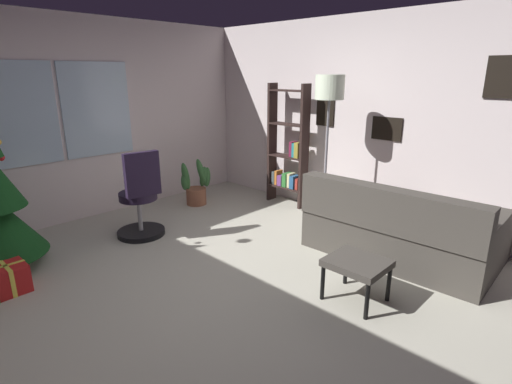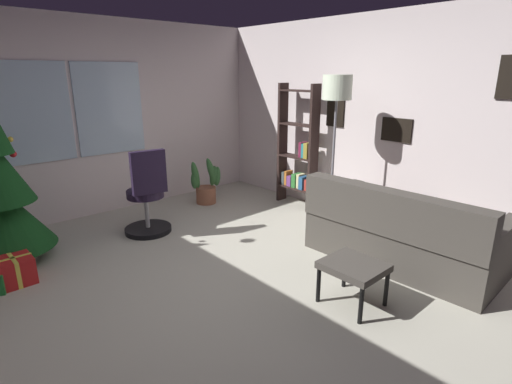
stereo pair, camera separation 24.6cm
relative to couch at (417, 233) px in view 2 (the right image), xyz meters
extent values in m
cube|color=#B4B1A0|center=(-1.73, 0.90, -0.34)|extent=(4.76, 5.50, 0.10)
cube|color=silver|center=(-1.73, 3.69, 1.00)|extent=(4.76, 0.10, 2.58)
cube|color=silver|center=(-2.57, 3.63, 1.13)|extent=(0.90, 0.03, 1.20)
cube|color=silver|center=(-1.61, 3.63, 1.13)|extent=(0.90, 0.03, 1.20)
cube|color=silver|center=(0.70, 0.90, 1.00)|extent=(0.10, 5.50, 2.58)
cube|color=black|center=(0.64, 1.59, 1.11)|extent=(0.02, 0.28, 0.43)
cube|color=black|center=(0.64, 0.69, 0.94)|extent=(0.02, 0.38, 0.28)
cube|color=#423D37|center=(-0.12, 0.08, -0.08)|extent=(0.98, 1.86, 0.41)
cube|color=#423D37|center=(-0.51, 0.07, 0.34)|extent=(0.25, 1.84, 0.42)
cube|color=#423D37|center=(-0.10, -0.77, 0.22)|extent=(0.93, 0.17, 0.20)
cube|color=#423D37|center=(-0.15, 0.93, 0.22)|extent=(0.93, 0.17, 0.20)
cube|color=#423D37|center=(0.71, -0.35, -0.08)|extent=(0.74, 0.95, 0.41)
cube|color=red|center=(-0.40, 0.67, 0.29)|extent=(0.14, 0.40, 0.40)
cube|color=beige|center=(-0.38, -0.05, 0.29)|extent=(0.28, 0.43, 0.42)
cube|color=maroon|center=(-0.41, 0.72, 0.29)|extent=(0.16, 0.40, 0.41)
cube|color=#423D37|center=(-1.20, -0.05, 0.06)|extent=(0.43, 0.48, 0.06)
cylinder|color=black|center=(-1.39, -0.26, -0.13)|extent=(0.04, 0.04, 0.32)
cylinder|color=black|center=(-1.02, -0.26, -0.13)|extent=(0.04, 0.04, 0.32)
cylinder|color=black|center=(-1.39, 0.16, -0.13)|extent=(0.04, 0.04, 0.32)
cylinder|color=black|center=(-1.02, 0.16, -0.13)|extent=(0.04, 0.04, 0.32)
cylinder|color=#4C331E|center=(-3.16, 2.78, -0.21)|extent=(0.12, 0.12, 0.16)
cone|color=#113F17|center=(-3.16, 2.78, 0.20)|extent=(0.91, 0.91, 0.66)
sphere|color=red|center=(-2.96, 2.89, 0.80)|extent=(0.07, 0.07, 0.07)
sphere|color=gold|center=(-2.97, 2.82, 0.96)|extent=(0.05, 0.05, 0.05)
cube|color=red|center=(-3.23, 2.25, -0.16)|extent=(0.31, 0.31, 0.25)
cube|color=#EAD84C|center=(-3.23, 2.25, -0.16)|extent=(0.31, 0.04, 0.26)
cube|color=#EAD84C|center=(-3.23, 2.25, -0.16)|extent=(0.04, 0.31, 0.26)
cylinder|color=black|center=(-1.72, 2.56, -0.26)|extent=(0.56, 0.56, 0.06)
cylinder|color=#B2B2B7|center=(-1.72, 2.56, -0.01)|extent=(0.05, 0.05, 0.43)
cylinder|color=black|center=(-1.72, 2.56, 0.20)|extent=(0.44, 0.44, 0.09)
cube|color=black|center=(-1.75, 2.37, 0.50)|extent=(0.40, 0.14, 0.50)
cube|color=black|center=(0.43, 1.77, 0.58)|extent=(0.18, 0.04, 1.75)
cube|color=black|center=(0.43, 2.37, 0.58)|extent=(0.18, 0.04, 1.75)
cube|color=black|center=(0.43, 2.07, -0.04)|extent=(0.18, 0.56, 0.02)
cube|color=black|center=(0.43, 2.07, 0.43)|extent=(0.18, 0.56, 0.02)
cube|color=black|center=(0.43, 2.07, 0.89)|extent=(0.18, 0.56, 0.02)
cube|color=black|center=(0.43, 2.07, 1.36)|extent=(0.18, 0.56, 0.02)
cube|color=#9F2F26|center=(0.45, 1.86, 0.05)|extent=(0.14, 0.04, 0.16)
cube|color=#265380|center=(0.44, 1.93, 0.07)|extent=(0.16, 0.07, 0.19)
cube|color=beige|center=(0.45, 2.01, 0.08)|extent=(0.14, 0.05, 0.21)
cube|color=#2F7632|center=(0.44, 2.08, 0.07)|extent=(0.16, 0.07, 0.20)
cube|color=#703C7C|center=(0.44, 2.17, 0.05)|extent=(0.16, 0.08, 0.16)
cube|color=#BD6B28|center=(0.45, 2.25, 0.08)|extent=(0.14, 0.04, 0.21)
cube|color=#424D4D|center=(0.45, 2.30, 0.07)|extent=(0.15, 0.05, 0.19)
cube|color=olive|center=(0.44, 1.87, 0.55)|extent=(0.16, 0.07, 0.22)
cube|color=teal|center=(0.45, 1.93, 0.54)|extent=(0.15, 0.04, 0.20)
cube|color=maroon|center=(0.45, 1.98, 0.54)|extent=(0.14, 0.05, 0.21)
cylinder|color=slate|center=(0.03, 1.14, -0.27)|extent=(0.28, 0.28, 0.03)
cylinder|color=slate|center=(0.03, 1.14, 0.52)|extent=(0.03, 0.03, 1.55)
cylinder|color=#E2F2D1|center=(0.03, 1.14, 1.43)|extent=(0.34, 0.34, 0.28)
cylinder|color=#91573E|center=(-0.53, 3.01, -0.17)|extent=(0.29, 0.29, 0.24)
ellipsoid|color=#336432|center=(-0.71, 3.04, 0.08)|extent=(0.14, 0.14, 0.27)
ellipsoid|color=#336432|center=(-0.43, 3.00, 0.18)|extent=(0.24, 0.13, 0.46)
ellipsoid|color=#336432|center=(-0.41, 2.99, 0.11)|extent=(0.13, 0.17, 0.34)
ellipsoid|color=#336432|center=(-0.34, 2.98, 0.10)|extent=(0.17, 0.16, 0.31)
ellipsoid|color=#336432|center=(-0.69, 3.03, 0.16)|extent=(0.20, 0.13, 0.44)
camera|label=1|loc=(-3.95, -1.52, 1.59)|focal=27.70mm
camera|label=2|loc=(-3.78, -1.69, 1.59)|focal=27.70mm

